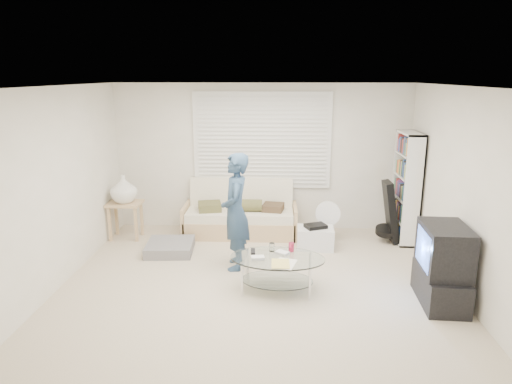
{
  "coord_description": "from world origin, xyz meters",
  "views": [
    {
      "loc": [
        0.24,
        -5.45,
        2.64
      ],
      "look_at": [
        -0.02,
        0.3,
        1.15
      ],
      "focal_mm": 32.0,
      "sensor_mm": 36.0,
      "label": 1
    }
  ],
  "objects_px": {
    "futon_sofa": "(240,217)",
    "tv_unit": "(442,266)",
    "bookshelf": "(406,188)",
    "coffee_table": "(277,264)"
  },
  "relations": [
    {
      "from": "futon_sofa",
      "to": "bookshelf",
      "type": "distance_m",
      "value": 2.74
    },
    {
      "from": "futon_sofa",
      "to": "tv_unit",
      "type": "bearing_deg",
      "value": -41.97
    },
    {
      "from": "bookshelf",
      "to": "coffee_table",
      "type": "xyz_separation_m",
      "value": [
        -2.05,
        -1.88,
        -0.53
      ]
    },
    {
      "from": "tv_unit",
      "to": "futon_sofa",
      "type": "bearing_deg",
      "value": 138.03
    },
    {
      "from": "bookshelf",
      "to": "coffee_table",
      "type": "height_order",
      "value": "bookshelf"
    },
    {
      "from": "bookshelf",
      "to": "tv_unit",
      "type": "relative_size",
      "value": 1.85
    },
    {
      "from": "tv_unit",
      "to": "bookshelf",
      "type": "bearing_deg",
      "value": 86.62
    },
    {
      "from": "bookshelf",
      "to": "coffee_table",
      "type": "distance_m",
      "value": 2.84
    },
    {
      "from": "futon_sofa",
      "to": "coffee_table",
      "type": "height_order",
      "value": "futon_sofa"
    },
    {
      "from": "futon_sofa",
      "to": "tv_unit",
      "type": "relative_size",
      "value": 1.98
    }
  ]
}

